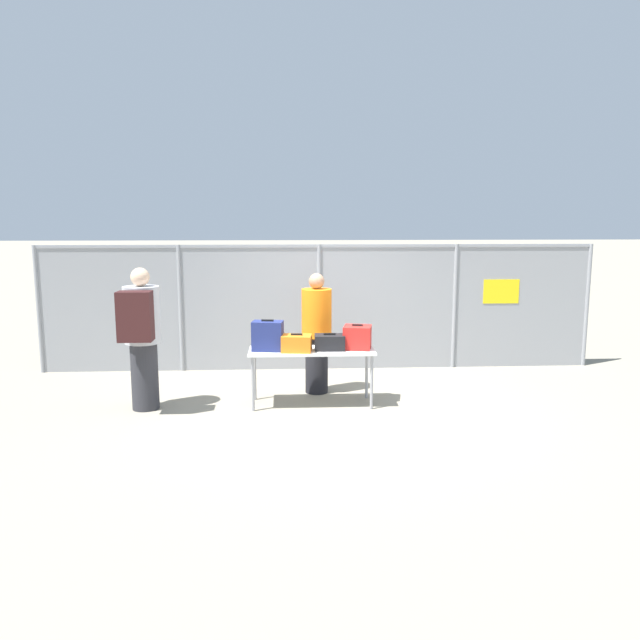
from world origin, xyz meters
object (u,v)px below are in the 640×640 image
(suitcase_red, at_px, (357,337))
(security_worker_near, at_px, (317,332))
(suitcase_navy, at_px, (268,336))
(utility_trailer, at_px, (353,333))
(traveler_hooded, at_px, (142,333))
(inspection_table, at_px, (312,355))
(suitcase_orange, at_px, (297,343))
(suitcase_black, at_px, (330,342))

(suitcase_red, xyz_separation_m, security_worker_near, (-0.52, 0.53, -0.02))
(security_worker_near, bearing_deg, suitcase_red, 134.79)
(suitcase_navy, distance_m, utility_trailer, 3.57)
(utility_trailer, bearing_deg, suitcase_red, -95.27)
(suitcase_navy, relative_size, traveler_hooded, 0.23)
(inspection_table, distance_m, suitcase_orange, 0.28)
(inspection_table, height_order, security_worker_near, security_worker_near)
(inspection_table, distance_m, suitcase_red, 0.65)
(inspection_table, xyz_separation_m, suitcase_red, (0.61, 0.05, 0.22))
(suitcase_orange, bearing_deg, utility_trailer, 71.41)
(suitcase_navy, bearing_deg, traveler_hooded, -175.45)
(suitcase_navy, xyz_separation_m, traveler_hooded, (-1.61, -0.13, 0.08))
(suitcase_orange, bearing_deg, suitcase_black, 11.47)
(inspection_table, distance_m, suitcase_black, 0.29)
(traveler_hooded, height_order, security_worker_near, traveler_hooded)
(suitcase_red, bearing_deg, suitcase_black, -172.05)
(inspection_table, bearing_deg, traveler_hooded, -176.39)
(utility_trailer, bearing_deg, suitcase_black, -101.76)
(inspection_table, relative_size, suitcase_black, 4.13)
(suitcase_navy, bearing_deg, suitcase_black, 0.35)
(suitcase_black, relative_size, suitcase_red, 0.96)
(suitcase_navy, height_order, utility_trailer, suitcase_navy)
(inspection_table, xyz_separation_m, security_worker_near, (0.09, 0.58, 0.21))
(utility_trailer, bearing_deg, traveler_hooded, -132.92)
(suitcase_black, xyz_separation_m, security_worker_near, (-0.14, 0.59, 0.04))
(traveler_hooded, height_order, utility_trailer, traveler_hooded)
(traveler_hooded, bearing_deg, suitcase_orange, -2.19)
(suitcase_red, distance_m, security_worker_near, 0.75)
(suitcase_red, xyz_separation_m, utility_trailer, (0.29, 3.14, -0.52))
(suitcase_orange, height_order, security_worker_near, security_worker_near)
(inspection_table, bearing_deg, suitcase_navy, -179.03)
(suitcase_black, height_order, security_worker_near, security_worker_near)
(suitcase_orange, xyz_separation_m, utility_trailer, (1.10, 3.28, -0.48))
(inspection_table, height_order, utility_trailer, inspection_table)
(inspection_table, relative_size, suitcase_navy, 3.89)
(suitcase_black, bearing_deg, traveler_hooded, -176.86)
(traveler_hooded, xyz_separation_m, security_worker_near, (2.28, 0.72, -0.14))
(inspection_table, height_order, suitcase_orange, suitcase_orange)
(suitcase_orange, relative_size, security_worker_near, 0.24)
(suitcase_orange, bearing_deg, traveler_hooded, -178.73)
(suitcase_navy, bearing_deg, security_worker_near, 41.25)
(inspection_table, bearing_deg, suitcase_orange, -154.88)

